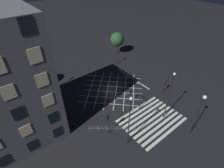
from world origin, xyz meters
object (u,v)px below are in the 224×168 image
(traffic_light_median_south, at_px, (134,95))
(traffic_light_se_main, at_px, (164,84))
(traffic_light_sw_cross, at_px, (108,121))
(street_lamp_far, at_px, (201,107))
(traffic_light_nw_main, at_px, (56,75))
(street_tree_far, at_px, (32,71))
(traffic_light_ne_main, at_px, (116,54))
(street_lamp_west, at_px, (130,116))
(street_tree_near, at_px, (117,39))
(street_lamp_east, at_px, (170,91))

(traffic_light_median_south, bearing_deg, traffic_light_se_main, -98.57)
(traffic_light_sw_cross, distance_m, traffic_light_se_main, 15.51)
(traffic_light_median_south, relative_size, street_lamp_far, 0.40)
(traffic_light_sw_cross, height_order, traffic_light_se_main, traffic_light_sw_cross)
(traffic_light_sw_cross, height_order, traffic_light_nw_main, traffic_light_sw_cross)
(street_tree_far, bearing_deg, traffic_light_se_main, -42.27)
(traffic_light_nw_main, bearing_deg, traffic_light_ne_main, -2.36)
(traffic_light_median_south, height_order, street_lamp_far, street_lamp_far)
(traffic_light_nw_main, height_order, street_tree_far, street_tree_far)
(traffic_light_nw_main, bearing_deg, street_lamp_west, -84.54)
(traffic_light_se_main, height_order, street_tree_near, street_tree_near)
(traffic_light_sw_cross, distance_m, street_tree_far, 20.18)
(street_lamp_east, xyz_separation_m, street_tree_far, (-14.73, 23.17, -1.84))
(street_lamp_east, bearing_deg, traffic_light_sw_cross, 159.88)
(traffic_light_median_south, relative_size, traffic_light_ne_main, 0.76)
(street_lamp_west, height_order, street_tree_far, street_lamp_west)
(traffic_light_ne_main, height_order, street_tree_far, street_tree_far)
(traffic_light_median_south, height_order, street_lamp_west, street_lamp_west)
(traffic_light_se_main, xyz_separation_m, street_lamp_east, (-5.57, -4.72, 3.81))
(street_lamp_east, bearing_deg, street_lamp_far, -83.12)
(traffic_light_se_main, relative_size, street_lamp_west, 0.34)
(traffic_light_median_south, relative_size, street_lamp_west, 0.35)
(street_lamp_west, relative_size, street_tree_far, 1.58)
(traffic_light_se_main, distance_m, street_tree_near, 20.51)
(street_lamp_far, bearing_deg, traffic_light_se_main, 62.70)
(street_lamp_west, distance_m, street_tree_near, 30.63)
(traffic_light_median_south, bearing_deg, street_lamp_east, -161.84)
(traffic_light_sw_cross, bearing_deg, street_lamp_far, -129.18)
(traffic_light_median_south, height_order, traffic_light_nw_main, traffic_light_nw_main)
(street_tree_near, bearing_deg, street_lamp_east, -111.31)
(street_lamp_east, relative_size, street_tree_near, 1.50)
(traffic_light_median_south, bearing_deg, street_tree_near, -31.50)
(traffic_light_se_main, relative_size, street_lamp_east, 0.34)
(traffic_light_ne_main, bearing_deg, traffic_light_sw_cross, 46.91)
(traffic_light_ne_main, xyz_separation_m, traffic_light_nw_main, (-16.32, 0.67, -0.24))
(traffic_light_median_south, xyz_separation_m, street_tree_near, (11.55, 18.85, 2.11))
(street_lamp_far, height_order, street_tree_far, street_lamp_far)
(traffic_light_nw_main, xyz_separation_m, street_tree_near, (20.30, 3.79, 1.72))
(traffic_light_se_main, bearing_deg, street_lamp_far, 62.70)
(street_lamp_east, bearing_deg, street_tree_far, 122.45)
(traffic_light_sw_cross, distance_m, street_lamp_east, 11.00)
(traffic_light_se_main, height_order, street_lamp_far, street_lamp_far)
(street_lamp_east, xyz_separation_m, street_lamp_far, (0.59, -4.92, -0.13))
(traffic_light_nw_main, distance_m, street_lamp_far, 28.36)
(traffic_light_sw_cross, xyz_separation_m, street_lamp_far, (10.48, -8.55, 3.05))
(traffic_light_sw_cross, bearing_deg, traffic_light_nw_main, 2.57)
(street_tree_far, bearing_deg, street_tree_near, 3.60)
(traffic_light_median_south, distance_m, street_tree_far, 21.63)
(traffic_light_ne_main, distance_m, street_tree_near, 6.16)
(traffic_light_ne_main, bearing_deg, street_lamp_far, 78.63)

